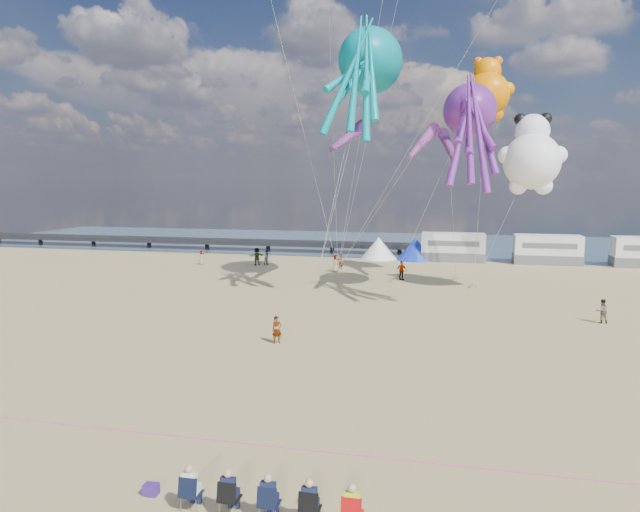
{
  "coord_description": "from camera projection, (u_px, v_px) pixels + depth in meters",
  "views": [
    {
      "loc": [
        5.17,
        -22.15,
        8.9
      ],
      "look_at": [
        -1.07,
        6.0,
        4.91
      ],
      "focal_mm": 32.0,
      "sensor_mm": 36.0,
      "label": 1
    }
  ],
  "objects": [
    {
      "name": "beachgoer_7",
      "position": [
        602.0,
        311.0,
        35.0
      ],
      "size": [
        0.83,
        0.65,
        1.51
      ],
      "primitive_type": "imported",
      "rotation": [
        0.0,
        0.0,
        3.4
      ],
      "color": "#7F6659",
      "rests_on": "ground"
    },
    {
      "name": "cooler_navy",
      "position": [
        310.0,
        499.0,
        15.61
      ],
      "size": [
        0.38,
        0.28,
        0.3
      ],
      "primitive_type": "cube",
      "color": "#121C39",
      "rests_on": "ground"
    },
    {
      "name": "water",
      "position": [
        406.0,
        244.0,
        76.94
      ],
      "size": [
        120.0,
        120.0,
        0.0
      ],
      "primitive_type": "plane",
      "color": "#39586D",
      "rests_on": "ground"
    },
    {
      "name": "kite_teddy_orange",
      "position": [
        487.0,
        95.0,
        46.48
      ],
      "size": [
        5.19,
        4.99,
        6.22
      ],
      "primitive_type": null,
      "rotation": [
        0.0,
        0.0,
        0.21
      ],
      "color": "#FF8000"
    },
    {
      "name": "motorhome_1",
      "position": [
        547.0,
        250.0,
        58.91
      ],
      "size": [
        6.6,
        2.5,
        3.0
      ],
      "primitive_type": "cube",
      "color": "silver",
      "rests_on": "ground"
    },
    {
      "name": "tent_blue",
      "position": [
        415.0,
        249.0,
        61.84
      ],
      "size": [
        4.0,
        4.0,
        2.4
      ],
      "primitive_type": "cone",
      "color": "#1933CC",
      "rests_on": "ground"
    },
    {
      "name": "rope_line",
      "position": [
        280.0,
        447.0,
        18.91
      ],
      "size": [
        34.0,
        0.03,
        0.03
      ],
      "primitive_type": "cylinder",
      "rotation": [
        0.0,
        1.57,
        0.0
      ],
      "color": "#F2338C",
      "rests_on": "ground"
    },
    {
      "name": "beachgoer_0",
      "position": [
        202.0,
        257.0,
        58.51
      ],
      "size": [
        0.38,
        0.56,
        1.49
      ],
      "primitive_type": "imported",
      "rotation": [
        0.0,
        0.0,
        1.52
      ],
      "color": "#7F6659",
      "rests_on": "ground"
    },
    {
      "name": "kite_panda",
      "position": [
        532.0,
        161.0,
        41.7
      ],
      "size": [
        6.23,
        6.04,
        7.07
      ],
      "primitive_type": null,
      "rotation": [
        0.0,
        0.0,
        0.32
      ],
      "color": "white"
    },
    {
      "name": "pier",
      "position": [
        178.0,
        240.0,
        72.17
      ],
      "size": [
        60.0,
        3.0,
        0.5
      ],
      "primitive_type": "cube",
      "color": "black",
      "rests_on": "ground"
    },
    {
      "name": "beachgoer_4",
      "position": [
        257.0,
        256.0,
        58.17
      ],
      "size": [
        1.06,
        1.04,
        1.79
      ],
      "primitive_type": "imported",
      "rotation": [
        0.0,
        0.0,
        3.9
      ],
      "color": "#7F6659",
      "rests_on": "ground"
    },
    {
      "name": "windsock_mid",
      "position": [
        449.0,
        147.0,
        47.23
      ],
      "size": [
        2.17,
        6.62,
        6.55
      ],
      "primitive_type": null,
      "rotation": [
        0.0,
        0.0,
        0.18
      ],
      "color": "red"
    },
    {
      "name": "beachgoer_6",
      "position": [
        336.0,
        263.0,
        53.94
      ],
      "size": [
        0.6,
        0.71,
        1.65
      ],
      "primitive_type": "imported",
      "rotation": [
        0.0,
        0.0,
        1.18
      ],
      "color": "#7F6659",
      "rests_on": "ground"
    },
    {
      "name": "sandbag_c",
      "position": [
        473.0,
        286.0,
        46.32
      ],
      "size": [
        0.5,
        0.35,
        0.22
      ],
      "primitive_type": "cube",
      "color": "gray",
      "rests_on": "ground"
    },
    {
      "name": "beachgoer_1",
      "position": [
        267.0,
        258.0,
        58.29
      ],
      "size": [
        0.8,
        0.88,
        1.5
      ],
      "primitive_type": "imported",
      "rotation": [
        0.0,
        0.0,
        1.0
      ],
      "color": "#7F6659",
      "rests_on": "ground"
    },
    {
      "name": "beachgoer_5",
      "position": [
        340.0,
        262.0,
        55.02
      ],
      "size": [
        1.14,
        1.53,
        1.6
      ],
      "primitive_type": "imported",
      "rotation": [
        0.0,
        0.0,
        4.2
      ],
      "color": "#7F6659",
      "rests_on": "ground"
    },
    {
      "name": "spectator_row",
      "position": [
        270.0,
        496.0,
        14.89
      ],
      "size": [
        6.1,
        0.9,
        1.3
      ],
      "primitive_type": null,
      "color": "black",
      "rests_on": "ground"
    },
    {
      "name": "kite_octopus_teal",
      "position": [
        371.0,
        61.0,
        43.44
      ],
      "size": [
        6.91,
        10.75,
        11.37
      ],
      "primitive_type": null,
      "rotation": [
        0.0,
        0.0,
        -0.29
      ],
      "color": "#028991"
    },
    {
      "name": "sandbag_b",
      "position": [
        394.0,
        281.0,
        48.9
      ],
      "size": [
        0.5,
        0.35,
        0.22
      ],
      "primitive_type": "cube",
      "color": "gray",
      "rests_on": "ground"
    },
    {
      "name": "beachgoer_3",
      "position": [
        402.0,
        271.0,
        49.64
      ],
      "size": [
        1.26,
        1.0,
        1.7
      ],
      "primitive_type": "imported",
      "rotation": [
        0.0,
        0.0,
        2.76
      ],
      "color": "#7F6659",
      "rests_on": "ground"
    },
    {
      "name": "windsock_right",
      "position": [
        423.0,
        142.0,
        39.34
      ],
      "size": [
        2.51,
        4.55,
        4.53
      ],
      "primitive_type": null,
      "rotation": [
        0.0,
        0.0,
        -0.38
      ],
      "color": "red"
    },
    {
      "name": "sandbag_d",
      "position": [
        456.0,
        279.0,
        49.88
      ],
      "size": [
        0.5,
        0.35,
        0.22
      ],
      "primitive_type": "cube",
      "color": "gray",
      "rests_on": "ground"
    },
    {
      "name": "windsock_left",
      "position": [
        348.0,
        137.0,
        44.58
      ],
      "size": [
        2.64,
        6.33,
        6.25
      ],
      "primitive_type": null,
      "rotation": [
        0.0,
        0.0,
        -0.25
      ],
      "color": "red"
    },
    {
      "name": "motorhome_0",
      "position": [
        453.0,
        247.0,
        60.95
      ],
      "size": [
        6.6,
        2.5,
        3.0
      ],
      "primitive_type": "cube",
      "color": "silver",
      "rests_on": "ground"
    },
    {
      "name": "sandbag_a",
      "position": [
        316.0,
        282.0,
        48.31
      ],
      "size": [
        0.5,
        0.35,
        0.22
      ],
      "primitive_type": "cube",
      "color": "gray",
      "rests_on": "ground"
    },
    {
      "name": "kite_octopus_purple",
      "position": [
        470.0,
        110.0,
        40.23
      ],
      "size": [
        5.86,
        9.38,
        9.96
      ],
      "primitive_type": null,
      "rotation": [
        0.0,
        0.0,
        0.26
      ],
      "color": "#672188"
    },
    {
      "name": "ground",
      "position": [
        314.0,
        393.0,
        23.75
      ],
      "size": [
        120.0,
        120.0,
        0.0
      ],
      "primitive_type": "plane",
      "color": "tan",
      "rests_on": "ground"
    },
    {
      "name": "sandbag_e",
      "position": [
        338.0,
        270.0,
        54.54
      ],
      "size": [
        0.5,
        0.35,
        0.22
      ],
      "primitive_type": "cube",
      "color": "gray",
      "rests_on": "ground"
    },
    {
      "name": "tent_white",
      "position": [
        378.0,
        248.0,
        62.7
      ],
      "size": [
        4.0,
        4.0,
        2.4
      ],
      "primitive_type": "cone",
      "color": "white",
      "rests_on": "ground"
    },
    {
      "name": "cooler_purple",
      "position": [
        151.0,
        490.0,
        16.08
      ],
      "size": [
        0.4,
        0.3,
        0.32
      ],
      "primitive_type": "cube",
      "color": "navy",
      "rests_on": "ground"
    },
    {
      "name": "standing_person",
      "position": [
        277.0,
        330.0,
        30.73
      ],
      "size": [
        0.65,
        0.6,
        1.49
      ],
      "primitive_type": "imported",
      "rotation": [
        0.0,
        0.0,
        0.59
      ],
      "color": "tan",
      "rests_on": "ground"
    }
  ]
}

